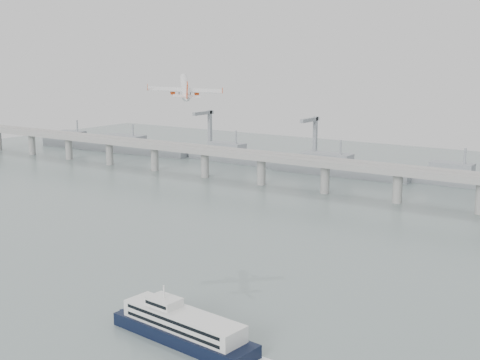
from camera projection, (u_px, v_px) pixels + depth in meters
The scene contains 5 objects.
ground at pixel (160, 294), 248.08m from camera, with size 900.00×900.00×0.00m, color slate.
bridge at pixel (366, 172), 407.72m from camera, with size 800.00×22.00×23.90m.
distant_fleet at pixel (227, 155), 547.67m from camera, with size 453.00×60.90×40.00m.
ferry at pixel (183, 327), 206.79m from camera, with size 89.43×21.50×16.87m.
airliner at pixel (185, 88), 303.42m from camera, with size 30.40×32.25×14.02m.
Camera 1 is at (157.29, -177.09, 91.33)m, focal length 48.00 mm.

